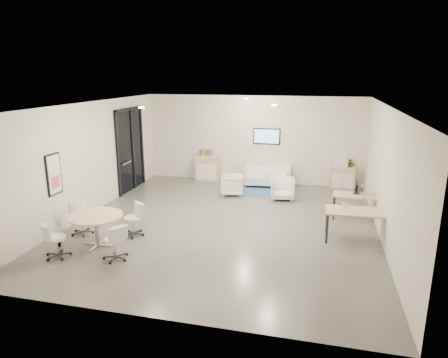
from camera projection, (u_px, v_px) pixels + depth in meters
name	position (u px, v px, depth m)	size (l,w,h in m)	color
room_shell	(224.00, 167.00, 10.48)	(9.60, 10.60, 4.80)	#56544F
glass_door	(130.00, 147.00, 13.76)	(0.09, 1.90, 2.85)	black
artwork	(54.00, 174.00, 9.90)	(0.05, 0.54, 1.04)	black
wall_tv	(267.00, 136.00, 14.51)	(0.98, 0.06, 0.58)	black
ceiling_spots	(225.00, 103.00, 10.90)	(3.14, 4.14, 0.03)	#FFEAC6
sideboard_left	(207.00, 168.00, 15.14)	(0.87, 0.45, 0.98)	#D2B87E
sideboard_right	(342.00, 178.00, 14.05)	(0.82, 0.40, 0.82)	#D2B87E
books	(206.00, 152.00, 15.00)	(0.50, 0.14, 0.22)	red
printer	(340.00, 162.00, 13.94)	(0.52, 0.45, 0.33)	white
loveseat	(268.00, 177.00, 14.50)	(1.70, 0.95, 0.61)	silver
blue_rug	(254.00, 192.00, 13.81)	(1.58, 1.05, 0.01)	#2B4E85
armchair_left	(232.00, 184.00, 13.42)	(0.71, 0.67, 0.74)	silver
armchair_right	(282.00, 188.00, 12.94)	(0.74, 0.69, 0.76)	silver
desk_rear	(357.00, 197.00, 11.19)	(1.35, 0.77, 0.67)	#D2B87E
desk_front	(357.00, 214.00, 9.61)	(1.51, 0.80, 0.77)	#D2B87E
monitor	(356.00, 185.00, 11.27)	(0.20, 0.50, 0.44)	black
round_table	(96.00, 219.00, 9.35)	(1.25, 1.25, 0.76)	#D2B87E
meeting_chairs	(97.00, 229.00, 9.41)	(2.34, 2.34, 0.82)	white
plant_cabinet	(351.00, 163.00, 13.89)	(0.28, 0.31, 0.25)	#3F7F3F
plant_floor	(59.00, 244.00, 9.43)	(0.15, 0.27, 0.12)	#3F7F3F
cup	(345.00, 204.00, 9.88)	(0.13, 0.10, 0.13)	white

